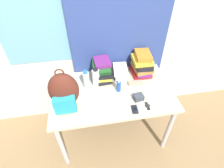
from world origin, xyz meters
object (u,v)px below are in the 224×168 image
Objects in this scene: book_stack_right at (142,64)px; sunscreen_bottle at (119,86)px; book_stack_center at (121,72)px; sunglasses_case at (135,83)px; water_bottle at (86,80)px; sports_bottle at (96,77)px; cell_phone at (135,109)px; camera_pouch at (138,97)px; book_stack_left at (102,70)px; wristwatch at (147,106)px; backpack at (64,92)px.

sunscreen_bottle is at bearing -142.86° from book_stack_right.
book_stack_center is 0.22m from sunglasses_case.
book_stack_right is 1.29× the size of water_bottle.
sports_bottle is 0.53m from cell_phone.
book_stack_left is at bearing 128.15° from camera_pouch.
book_stack_center is at bearing 125.05° from sunglasses_case.
sunglasses_case is 0.22m from camera_pouch.
camera_pouch is (0.49, -0.27, -0.07)m from water_bottle.
camera_pouch is (-0.03, -0.22, 0.01)m from sunglasses_case.
book_stack_left reaches higher than wristwatch.
sunglasses_case is at bearing 18.36° from sunscreen_bottle.
book_stack_right is 2.70× the size of cell_phone.
book_stack_right reaches higher than cell_phone.
sports_bottle is (0.10, 0.01, 0.01)m from water_bottle.
camera_pouch is at bearing 121.01° from wristwatch.
camera_pouch is (0.07, 0.13, 0.02)m from cell_phone.
water_bottle is (-0.18, -0.12, -0.01)m from book_stack_left.
sports_bottle is at bearing -125.74° from book_stack_left.
cell_phone is (-0.22, -0.52, -0.12)m from book_stack_right.
camera_pouch reaches higher than cell_phone.
sunscreen_bottle is (0.53, 0.11, -0.11)m from backpack.
book_stack_right reaches higher than sunscreen_bottle.
water_bottle is at bearing -169.27° from book_stack_right.
cell_phone is at bearing -170.17° from wristwatch.
water_bottle is at bearing 136.40° from cell_phone.
sports_bottle is (-0.29, -0.11, 0.05)m from book_stack_center.
sunglasses_case is at bearing 13.19° from backpack.
backpack is at bearing 164.36° from cell_phone.
cell_phone is (0.32, -0.42, -0.10)m from sports_bottle.
backpack reaches higher than sunglasses_case.
backpack is 1.48× the size of book_stack_left.
sunglasses_case is at bearing 82.80° from camera_pouch.
sunscreen_bottle reaches higher than sunglasses_case.
book_stack_right reaches higher than book_stack_left.
book_stack_center is 0.26m from sunscreen_bottle.
backpack is 2.81× the size of sunglasses_case.
sunscreen_bottle is 0.22m from sunglasses_case.
book_stack_right reaches higher than camera_pouch.
water_bottle reaches higher than camera_pouch.
backpack is 4.29× the size of wristwatch.
water_bottle is at bearing 159.68° from sunscreen_bottle.
book_stack_left reaches higher than sunscreen_bottle.
backpack is 0.71m from book_stack_center.
book_stack_center is (0.61, 0.35, -0.13)m from backpack.
book_stack_center is 2.38× the size of wristwatch.
book_stack_right is at bearing 55.50° from sunglasses_case.
book_stack_right is 1.83× the size of sunscreen_bottle.
book_stack_left is 1.32× the size of sports_bottle.
backpack is 0.80m from wristwatch.
sunglasses_case is (-0.12, -0.18, -0.11)m from book_stack_right.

